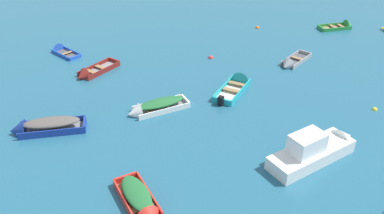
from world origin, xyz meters
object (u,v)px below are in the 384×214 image
object	(u,v)px
rowboat_blue_back_row_center	(60,50)
mooring_buoy_between_boats_left	(375,110)
rowboat_red_outer_right	(142,205)
rowboat_white_far_left	(152,108)
rowboat_grey_near_right	(290,64)
rowboat_green_back_row_left	(343,26)
rowboat_turquoise_near_left	(238,84)
motor_launch_white_far_right	(317,149)
rowboat_maroon_midfield_left	(89,74)
mooring_buoy_central	(211,58)
rowboat_deep_blue_cluster_inner	(40,127)
mooring_buoy_far_field	(257,28)

from	to	relation	value
rowboat_blue_back_row_center	mooring_buoy_between_boats_left	xyz separation A→B (m)	(19.69, -11.58, -0.12)
rowboat_red_outer_right	rowboat_white_far_left	distance (m)	7.85
rowboat_grey_near_right	rowboat_green_back_row_left	bearing A→B (deg)	42.31
rowboat_grey_near_right	rowboat_turquoise_near_left	distance (m)	5.21
motor_launch_white_far_right	rowboat_turquoise_near_left	xyz separation A→B (m)	(-2.01, 7.90, -0.37)
rowboat_maroon_midfield_left	rowboat_turquoise_near_left	bearing A→B (deg)	-16.88
motor_launch_white_far_right	rowboat_grey_near_right	world-z (taller)	motor_launch_white_far_right
rowboat_maroon_midfield_left	mooring_buoy_between_boats_left	size ratio (longest dim) A/B	10.27
motor_launch_white_far_right	mooring_buoy_central	bearing A→B (deg)	103.14
motor_launch_white_far_right	rowboat_grey_near_right	bearing A→B (deg)	76.24
rowboat_green_back_row_left	rowboat_deep_blue_cluster_inner	bearing A→B (deg)	-151.78
rowboat_grey_near_right	rowboat_green_back_row_left	xyz separation A→B (m)	(7.39, 6.73, -0.00)
rowboat_grey_near_right	mooring_buoy_far_field	world-z (taller)	rowboat_grey_near_right
rowboat_red_outer_right	mooring_buoy_far_field	world-z (taller)	rowboat_red_outer_right
rowboat_red_outer_right	rowboat_blue_back_row_center	distance (m)	18.53
rowboat_grey_near_right	mooring_buoy_between_boats_left	distance (m)	7.19
rowboat_green_back_row_left	rowboat_blue_back_row_center	distance (m)	24.32
rowboat_red_outer_right	mooring_buoy_far_field	distance (m)	23.31
rowboat_green_back_row_left	mooring_buoy_central	xyz separation A→B (m)	(-12.87, -4.62, -0.14)
mooring_buoy_between_boats_left	rowboat_maroon_midfield_left	bearing A→B (deg)	157.66
rowboat_deep_blue_cluster_inner	mooring_buoy_far_field	distance (m)	21.41
rowboat_grey_near_right	mooring_buoy_far_field	bearing A→B (deg)	91.23
rowboat_grey_near_right	rowboat_blue_back_row_center	xyz separation A→B (m)	(-16.86, 4.98, -0.03)
rowboat_white_far_left	rowboat_green_back_row_left	bearing A→B (deg)	33.21
rowboat_deep_blue_cluster_inner	rowboat_green_back_row_left	size ratio (longest dim) A/B	1.25
rowboat_deep_blue_cluster_inner	rowboat_green_back_row_left	bearing A→B (deg)	28.22
motor_launch_white_far_right	rowboat_turquoise_near_left	bearing A→B (deg)	104.26
rowboat_white_far_left	mooring_buoy_central	bearing A→B (deg)	55.19
rowboat_white_far_left	mooring_buoy_central	world-z (taller)	rowboat_white_far_left
rowboat_turquoise_near_left	mooring_buoy_far_field	xyz separation A→B (m)	(4.39, 10.35, -0.18)
rowboat_grey_near_right	rowboat_green_back_row_left	world-z (taller)	rowboat_green_back_row_left
motor_launch_white_far_right	rowboat_red_outer_right	xyz separation A→B (m)	(-8.69, -2.26, -0.25)
rowboat_blue_back_row_center	mooring_buoy_between_boats_left	world-z (taller)	rowboat_blue_back_row_center
rowboat_blue_back_row_center	mooring_buoy_far_field	bearing A→B (deg)	9.70
rowboat_deep_blue_cluster_inner	rowboat_red_outer_right	distance (m)	8.43
rowboat_green_back_row_left	mooring_buoy_central	size ratio (longest dim) A/B	8.47
rowboat_white_far_left	mooring_buoy_between_boats_left	xyz separation A→B (m)	(13.17, -1.72, -0.28)
rowboat_maroon_midfield_left	mooring_buoy_far_field	bearing A→B (deg)	27.56
rowboat_turquoise_near_left	rowboat_maroon_midfield_left	bearing A→B (deg)	163.12
rowboat_maroon_midfield_left	rowboat_red_outer_right	distance (m)	13.48
rowboat_deep_blue_cluster_inner	rowboat_white_far_left	xyz separation A→B (m)	(6.12, 1.19, -0.05)
rowboat_deep_blue_cluster_inner	rowboat_white_far_left	world-z (taller)	rowboat_deep_blue_cluster_inner
mooring_buoy_central	motor_launch_white_far_right	bearing A→B (deg)	-76.86
rowboat_red_outer_right	mooring_buoy_far_field	xyz separation A→B (m)	(11.07, 20.51, -0.30)
rowboat_turquoise_near_left	mooring_buoy_central	world-z (taller)	rowboat_turquoise_near_left
rowboat_white_far_left	rowboat_red_outer_right	bearing A→B (deg)	-96.55
rowboat_maroon_midfield_left	mooring_buoy_far_field	size ratio (longest dim) A/B	8.75
rowboat_red_outer_right	rowboat_blue_back_row_center	world-z (taller)	rowboat_red_outer_right
mooring_buoy_far_field	mooring_buoy_central	world-z (taller)	mooring_buoy_central
mooring_buoy_between_boats_left	mooring_buoy_central	distance (m)	12.04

